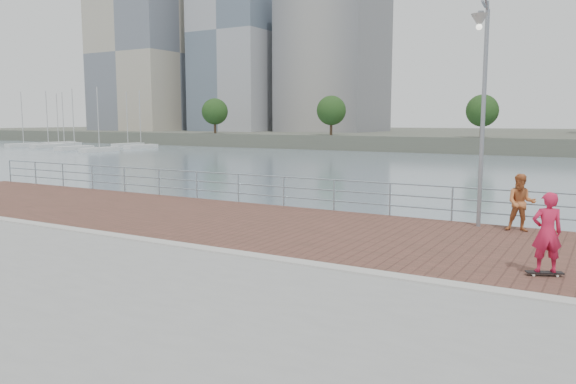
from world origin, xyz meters
The scene contains 12 objects.
water centered at (0.00, 0.00, -2.00)m, with size 400.00×400.00×0.00m, color slate.
seawall centered at (0.00, -5.00, -1.00)m, with size 40.00×24.00×2.00m, color gray.
brick_lane centered at (0.00, 3.60, 0.01)m, with size 40.00×6.80×0.02m, color brown.
curb centered at (0.00, 0.00, 0.03)m, with size 40.00×0.40×0.06m, color #B7B5AD.
far_shore centered at (0.00, 122.50, -0.75)m, with size 320.00×95.00×2.50m, color #4C5142.
guardrail centered at (0.00, 7.00, 0.69)m, with size 39.06×0.06×1.13m.
street_lamp centered at (4.00, 6.03, 4.52)m, with size 0.46×1.35×6.36m.
skateboard centered at (6.31, 1.62, 0.09)m, with size 0.74×0.46×0.08m.
skateboarder centered at (6.31, 1.62, 0.93)m, with size 0.60×0.40×1.65m, color #CB1B3F.
bystander centered at (5.18, 6.30, 0.85)m, with size 0.80×0.63×1.65m, color #BF6B38.
shoreline_trees centered at (-13.05, 77.00, 4.53)m, with size 109.88×5.07×6.75m.
marina centered at (-78.28, 59.71, -1.53)m, with size 27.43×21.16×10.37m.
Camera 1 is at (7.38, -10.69, 3.20)m, focal length 35.00 mm.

